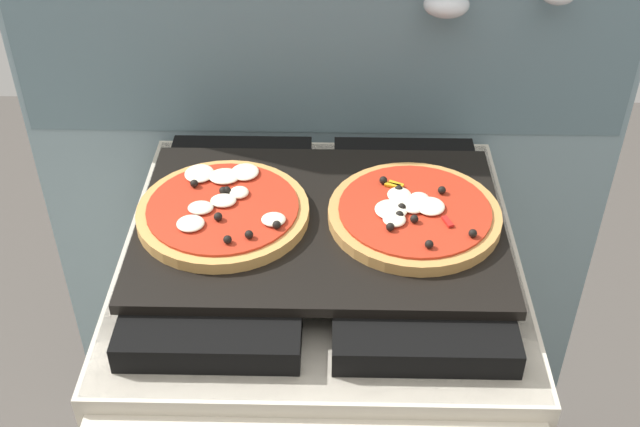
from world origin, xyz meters
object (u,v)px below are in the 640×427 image
(baking_tray, at_px, (320,223))
(pizza_left, at_px, (223,209))
(pizza_right, at_px, (414,214))
(stove, at_px, (320,420))

(baking_tray, height_order, pizza_left, pizza_left)
(pizza_left, distance_m, pizza_right, 0.28)
(stove, relative_size, pizza_right, 3.54)
(baking_tray, xyz_separation_m, pizza_right, (0.14, -0.00, 0.02))
(pizza_right, bearing_deg, baking_tray, 179.99)
(baking_tray, bearing_deg, pizza_left, 178.27)
(baking_tray, bearing_deg, pizza_right, -0.01)
(stove, distance_m, baking_tray, 0.46)
(stove, xyz_separation_m, baking_tray, (0.00, 0.00, 0.46))
(pizza_right, bearing_deg, stove, -179.33)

